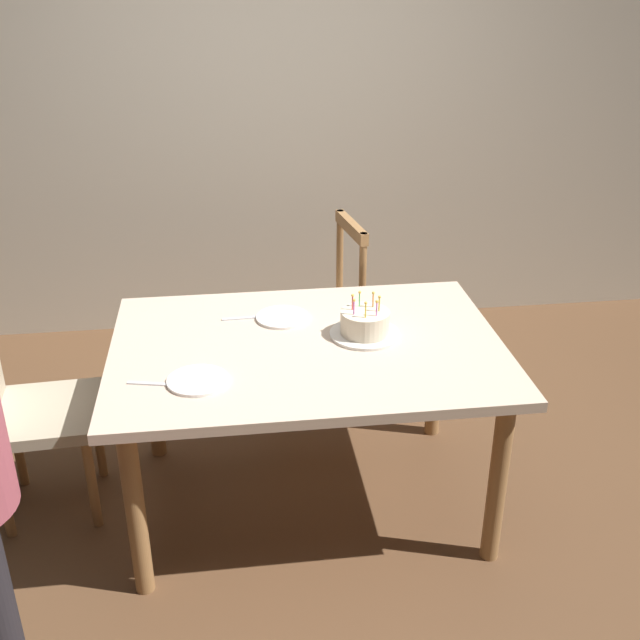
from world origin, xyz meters
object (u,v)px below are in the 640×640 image
object	(u,v)px
dining_table	(307,364)
plate_near_celebrant	(198,380)
plate_far_side	(283,317)
birthday_cake	(365,324)
chair_upholstered	(17,399)
chair_spindle_back	(318,317)

from	to	relation	value
dining_table	plate_near_celebrant	distance (m)	0.49
dining_table	plate_far_side	size ratio (longest dim) A/B	6.91
plate_far_side	plate_near_celebrant	bearing A→B (deg)	-125.56
birthday_cake	chair_upholstered	world-z (taller)	chair_upholstered
chair_upholstered	chair_spindle_back	bearing A→B (deg)	29.91
chair_spindle_back	chair_upholstered	size ratio (longest dim) A/B	1.00
birthday_cake	chair_upholstered	size ratio (longest dim) A/B	0.29
plate_near_celebrant	chair_upholstered	bearing A→B (deg)	154.64
chair_spindle_back	plate_far_side	bearing A→B (deg)	-110.33
birthday_cake	plate_near_celebrant	xyz separation A→B (m)	(-0.65, -0.28, -0.04)
birthday_cake	plate_far_side	xyz separation A→B (m)	(-0.31, 0.19, -0.04)
plate_near_celebrant	plate_far_side	bearing A→B (deg)	54.44
dining_table	chair_upholstered	bearing A→B (deg)	174.66
dining_table	chair_spindle_back	xyz separation A→B (m)	(0.15, 0.86, -0.21)
plate_near_celebrant	plate_far_side	distance (m)	0.59
plate_near_celebrant	chair_spindle_back	world-z (taller)	chair_spindle_back
plate_near_celebrant	chair_spindle_back	distance (m)	1.27
chair_upholstered	plate_near_celebrant	bearing A→B (deg)	-25.36
dining_table	birthday_cake	xyz separation A→B (m)	(0.24, 0.04, 0.14)
dining_table	birthday_cake	bearing A→B (deg)	10.70
plate_near_celebrant	plate_far_side	size ratio (longest dim) A/B	1.00
plate_far_side	birthday_cake	bearing A→B (deg)	-32.01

